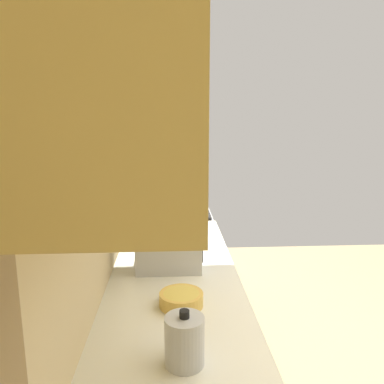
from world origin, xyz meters
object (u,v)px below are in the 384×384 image
(bowl, at_px, (181,299))
(kettle, at_px, (185,340))
(microwave, at_px, (169,230))
(oven_range, at_px, (173,262))

(bowl, xyz_separation_m, kettle, (-0.37, 0.00, 0.05))
(microwave, bearing_deg, kettle, -176.85)
(microwave, relative_size, bowl, 2.75)
(microwave, xyz_separation_m, kettle, (-0.90, -0.05, -0.08))
(oven_range, bearing_deg, microwave, 178.94)
(oven_range, xyz_separation_m, microwave, (-1.00, 0.02, 0.59))
(microwave, bearing_deg, oven_range, -1.06)
(oven_range, bearing_deg, kettle, -179.07)
(oven_range, relative_size, bowl, 5.97)
(bowl, distance_m, kettle, 0.37)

